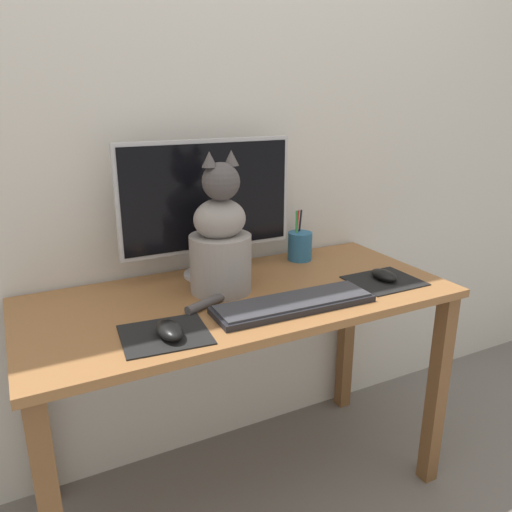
% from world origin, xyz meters
% --- Properties ---
extents(ground_plane, '(12.00, 12.00, 0.00)m').
position_xyz_m(ground_plane, '(0.00, 0.00, 0.00)').
color(ground_plane, slate).
extents(wall_back, '(7.00, 0.04, 2.50)m').
position_xyz_m(wall_back, '(0.00, 0.32, 1.25)').
color(wall_back, beige).
rests_on(wall_back, ground_plane).
extents(desk, '(1.29, 0.58, 0.73)m').
position_xyz_m(desk, '(0.00, 0.00, 0.62)').
color(desk, brown).
rests_on(desk, ground_plane).
extents(monitor, '(0.58, 0.17, 0.44)m').
position_xyz_m(monitor, '(-0.02, 0.19, 0.97)').
color(monitor, '#B2B2B7').
rests_on(monitor, desk).
extents(keyboard, '(0.47, 0.15, 0.02)m').
position_xyz_m(keyboard, '(0.09, -0.16, 0.74)').
color(keyboard, black).
rests_on(keyboard, desk).
extents(mousepad_left, '(0.23, 0.21, 0.00)m').
position_xyz_m(mousepad_left, '(-0.29, -0.16, 0.73)').
color(mousepad_left, black).
rests_on(mousepad_left, desk).
extents(mousepad_right, '(0.22, 0.19, 0.00)m').
position_xyz_m(mousepad_right, '(0.46, -0.11, 0.73)').
color(mousepad_right, black).
rests_on(mousepad_right, desk).
extents(computer_mouse_left, '(0.06, 0.11, 0.04)m').
position_xyz_m(computer_mouse_left, '(-0.28, -0.18, 0.75)').
color(computer_mouse_left, black).
rests_on(computer_mouse_left, mousepad_left).
extents(computer_mouse_right, '(0.06, 0.10, 0.03)m').
position_xyz_m(computer_mouse_right, '(0.46, -0.11, 0.75)').
color(computer_mouse_right, black).
rests_on(computer_mouse_right, mousepad_right).
extents(cat, '(0.26, 0.24, 0.42)m').
position_xyz_m(cat, '(-0.04, 0.05, 0.89)').
color(cat, gray).
rests_on(cat, desk).
extents(pen_cup, '(0.09, 0.09, 0.18)m').
position_xyz_m(pen_cup, '(0.33, 0.20, 0.78)').
color(pen_cup, '#286089').
rests_on(pen_cup, desk).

